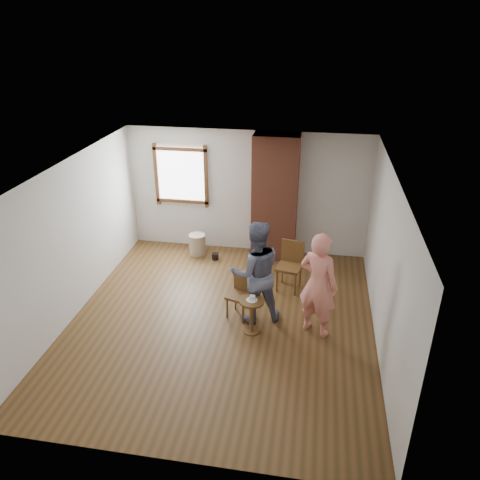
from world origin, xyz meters
name	(u,v)px	position (x,y,z in m)	size (l,w,h in m)	color
ground	(222,321)	(0.00, 0.00, 0.00)	(5.50, 5.50, 0.00)	brown
room_shell	(224,208)	(-0.06, 0.61, 1.81)	(5.04, 5.52, 2.62)	silver
brick_chimney	(275,198)	(0.60, 2.50, 1.30)	(0.90, 0.50, 2.60)	#9A4D36
stoneware_crock	(197,244)	(-1.00, 2.32, 0.22)	(0.35, 0.35, 0.45)	tan
dark_pot	(215,256)	(-0.58, 2.13, 0.07)	(0.14, 0.14, 0.14)	black
dining_chair_left	(241,291)	(0.28, 0.28, 0.45)	(0.47, 0.47, 0.80)	brown
dining_chair_right	(290,263)	(1.03, 1.30, 0.52)	(0.51, 0.51, 0.92)	brown
side_table	(252,311)	(0.53, -0.18, 0.40)	(0.40, 0.40, 0.60)	brown
cake_plate	(252,300)	(0.53, -0.18, 0.60)	(0.18, 0.18, 0.01)	white
cake_slice	(252,298)	(0.54, -0.18, 0.64)	(0.08, 0.07, 0.06)	white
man	(256,272)	(0.53, 0.20, 0.88)	(0.86, 0.67, 1.77)	#161B3E
person_pink	(318,285)	(1.54, -0.01, 0.88)	(0.64, 0.42, 1.76)	#F98C7C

